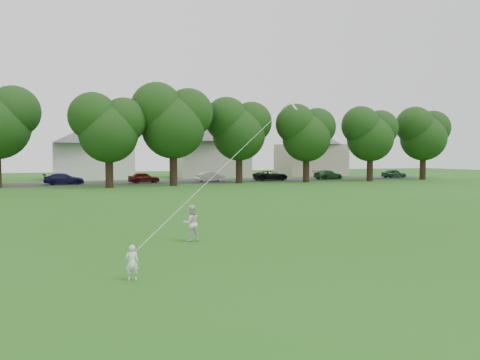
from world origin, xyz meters
name	(u,v)px	position (x,y,z in m)	size (l,w,h in m)	color
ground	(205,273)	(0.00, 0.00, 0.00)	(160.00, 160.00, 0.00)	#215212
street	(99,183)	(0.00, 42.00, 0.01)	(90.00, 7.00, 0.01)	#2D2D30
toddler	(132,262)	(-1.88, -0.08, 0.44)	(0.32, 0.21, 0.88)	white
older_boy	(191,223)	(0.80, 4.52, 0.65)	(0.63, 0.49, 1.29)	silver
kite	(237,154)	(2.43, 4.21, 3.13)	(4.80, 4.81, 13.14)	silver
tree_row	(139,123)	(3.62, 36.11, 6.33)	(81.72, 9.46, 10.61)	black
parked_cars	(142,178)	(4.56, 41.00, 0.60)	(72.39, 2.09, 1.22)	black
house_row	(102,143)	(1.07, 52.00, 4.72)	(77.01, 14.15, 9.86)	beige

